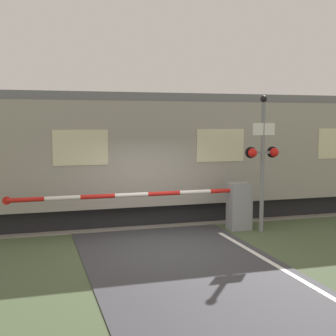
% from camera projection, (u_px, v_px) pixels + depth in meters
% --- Properties ---
extents(ground_plane, '(80.00, 80.00, 0.00)m').
position_uv_depth(ground_plane, '(167.00, 249.00, 10.92)').
color(ground_plane, '#475638').
extents(track_bed, '(36.00, 3.20, 0.13)m').
position_uv_depth(track_bed, '(133.00, 217.00, 14.40)').
color(track_bed, gray).
rests_on(track_bed, ground_plane).
extents(train, '(14.46, 2.95, 3.75)m').
position_uv_depth(train, '(202.00, 154.00, 14.85)').
color(train, black).
rests_on(train, ground_plane).
extents(crossing_barrier, '(6.43, 0.44, 1.30)m').
position_uv_depth(crossing_barrier, '(221.00, 204.00, 12.65)').
color(crossing_barrier, gray).
rests_on(crossing_barrier, ground_plane).
extents(signal_post, '(0.94, 0.26, 3.64)m').
position_uv_depth(signal_post, '(263.00, 155.00, 12.41)').
color(signal_post, gray).
rests_on(signal_post, ground_plane).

